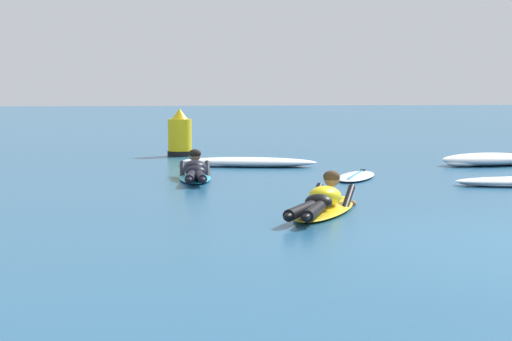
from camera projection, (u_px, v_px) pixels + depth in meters
ground_plane at (337, 164)px, 18.97m from camera, size 120.00×120.00×0.00m
surfer_near at (323, 203)px, 11.47m from camera, size 1.54×2.61×0.55m
surfer_far at (195, 172)px, 15.56m from camera, size 0.69×2.55×0.53m
drifting_surfboard at (356, 176)px, 15.94m from camera, size 1.32×2.02×0.16m
whitewater_front at (488, 160)px, 18.52m from camera, size 2.10×1.26×0.25m
whitewater_mid_right at (248, 162)px, 18.22m from camera, size 2.81×1.40×0.19m
channel_marker_buoy at (180, 137)px, 20.96m from camera, size 0.57×0.57×1.09m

